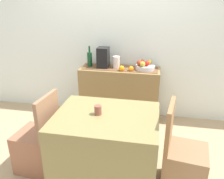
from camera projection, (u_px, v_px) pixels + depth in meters
ground_plane at (102, 154)px, 2.89m from camera, size 6.40×6.40×0.02m
room_wall_rear at (118, 29)px, 3.45m from camera, size 6.40×0.06×2.70m
sideboard_console at (120, 94)px, 3.55m from camera, size 1.16×0.42×0.83m
table_runner at (120, 68)px, 3.40m from camera, size 1.09×0.32×0.01m
fruit_bowl at (145, 67)px, 3.32m from camera, size 0.27×0.27×0.06m
apple_right at (149, 62)px, 3.35m from camera, size 0.07×0.07×0.07m
apple_rear at (142, 62)px, 3.37m from camera, size 0.07×0.07×0.07m
apple_center at (147, 64)px, 3.27m from camera, size 0.07×0.07×0.07m
apple_upper at (139, 63)px, 3.29m from camera, size 0.08×0.08×0.08m
apple_front at (143, 64)px, 3.23m from camera, size 0.08×0.08×0.08m
wine_bottle at (90, 59)px, 3.44m from camera, size 0.07×0.07×0.31m
coffee_maker at (103, 58)px, 3.39m from camera, size 0.16×0.18×0.30m
ceramic_vase at (116, 62)px, 3.38m from camera, size 0.10×0.10×0.18m
orange_loose_end at (131, 69)px, 3.26m from camera, size 0.07×0.07×0.07m
orange_loose_mid at (122, 68)px, 3.26m from camera, size 0.08×0.08×0.08m
dining_table at (106, 147)px, 2.39m from camera, size 1.01×0.80×0.74m
coffee_cup at (98, 110)px, 2.25m from camera, size 0.07×0.07×0.09m
chair_near_window at (38, 147)px, 2.56m from camera, size 0.43×0.43×0.90m
chair_by_corner at (183, 165)px, 2.29m from camera, size 0.45×0.45×0.90m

